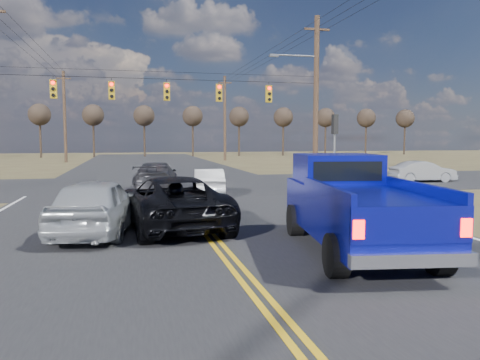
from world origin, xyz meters
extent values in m
plane|color=brown|center=(0.00, 0.00, 0.00)|extent=(160.00, 160.00, 0.00)
cube|color=#28282B|center=(0.00, 10.00, 0.00)|extent=(14.00, 120.00, 0.02)
cube|color=#28282B|center=(0.00, 18.00, 0.00)|extent=(120.00, 12.00, 0.02)
cylinder|color=#473323|center=(9.00, 18.00, 5.00)|extent=(0.32, 0.32, 10.00)
cube|color=#473323|center=(9.00, 18.00, 9.20)|extent=(1.60, 0.12, 0.12)
cylinder|color=black|center=(0.00, 18.00, 6.00)|extent=(18.00, 0.02, 0.02)
cylinder|color=black|center=(0.00, 18.00, 6.40)|extent=(18.00, 0.02, 0.02)
cube|color=#B28C14|center=(-6.00, 18.00, 5.30)|extent=(0.34, 0.24, 1.00)
cylinder|color=#FF0C05|center=(-6.00, 17.86, 5.63)|extent=(0.20, 0.06, 0.20)
cylinder|color=black|center=(-6.00, 17.86, 5.30)|extent=(0.20, 0.06, 0.20)
cylinder|color=black|center=(-6.00, 17.86, 4.97)|extent=(0.20, 0.06, 0.20)
cube|color=black|center=(-6.00, 17.83, 5.74)|extent=(0.24, 0.14, 0.03)
cube|color=#B28C14|center=(-3.00, 18.00, 5.30)|extent=(0.34, 0.24, 1.00)
cylinder|color=#FF0C05|center=(-3.00, 17.86, 5.63)|extent=(0.20, 0.06, 0.20)
cylinder|color=black|center=(-3.00, 17.86, 5.30)|extent=(0.20, 0.06, 0.20)
cylinder|color=black|center=(-3.00, 17.86, 4.97)|extent=(0.20, 0.06, 0.20)
cube|color=black|center=(-3.00, 17.83, 5.74)|extent=(0.24, 0.14, 0.03)
cube|color=#B28C14|center=(0.00, 18.00, 5.30)|extent=(0.34, 0.24, 1.00)
cylinder|color=#FF0C05|center=(0.00, 17.86, 5.63)|extent=(0.20, 0.06, 0.20)
cylinder|color=black|center=(0.00, 17.86, 5.30)|extent=(0.20, 0.06, 0.20)
cylinder|color=black|center=(0.00, 17.86, 4.97)|extent=(0.20, 0.06, 0.20)
cube|color=black|center=(0.00, 17.83, 5.74)|extent=(0.24, 0.14, 0.03)
cube|color=#B28C14|center=(3.00, 18.00, 5.30)|extent=(0.34, 0.24, 1.00)
cylinder|color=#FF0C05|center=(3.00, 17.86, 5.63)|extent=(0.20, 0.06, 0.20)
cylinder|color=black|center=(3.00, 17.86, 5.30)|extent=(0.20, 0.06, 0.20)
cylinder|color=black|center=(3.00, 17.86, 4.97)|extent=(0.20, 0.06, 0.20)
cube|color=black|center=(3.00, 17.83, 5.74)|extent=(0.24, 0.14, 0.03)
cube|color=#B28C14|center=(6.00, 18.00, 5.30)|extent=(0.34, 0.24, 1.00)
cylinder|color=#FF0C05|center=(6.00, 17.86, 5.63)|extent=(0.20, 0.06, 0.20)
cylinder|color=black|center=(6.00, 17.86, 5.30)|extent=(0.20, 0.06, 0.20)
cylinder|color=black|center=(6.00, 17.86, 4.97)|extent=(0.20, 0.06, 0.20)
cube|color=black|center=(6.00, 17.83, 5.74)|extent=(0.24, 0.14, 0.03)
cylinder|color=slate|center=(8.20, 13.50, 1.60)|extent=(0.12, 0.12, 3.20)
cube|color=black|center=(8.20, 13.50, 3.40)|extent=(0.24, 0.34, 1.00)
cylinder|color=slate|center=(7.60, 18.00, 7.60)|extent=(2.80, 0.10, 0.10)
cube|color=slate|center=(6.30, 18.00, 7.55)|extent=(0.55, 0.22, 0.14)
cylinder|color=#473323|center=(-9.00, 46.00, 5.00)|extent=(0.32, 0.32, 10.00)
cube|color=#473323|center=(-9.00, 46.00, 9.20)|extent=(1.60, 0.12, 0.12)
cylinder|color=#473323|center=(9.00, 46.00, 5.00)|extent=(0.32, 0.32, 10.00)
cube|color=#473323|center=(9.00, 46.00, 9.20)|extent=(1.60, 0.12, 0.12)
cylinder|color=black|center=(8.30, 17.00, 9.30)|extent=(0.02, 58.00, 0.02)
cylinder|color=black|center=(9.00, 17.00, 9.30)|extent=(0.02, 58.00, 0.02)
cylinder|color=black|center=(9.70, 17.00, 9.30)|extent=(0.02, 58.00, 0.02)
cylinder|color=#33261C|center=(-14.00, 60.00, 2.75)|extent=(0.28, 0.28, 5.50)
sphere|color=#2D231C|center=(-14.00, 60.00, 5.90)|extent=(3.00, 3.00, 3.00)
cylinder|color=#33261C|center=(-7.00, 60.00, 2.75)|extent=(0.28, 0.28, 5.50)
sphere|color=#2D231C|center=(-7.00, 60.00, 5.90)|extent=(3.00, 3.00, 3.00)
cylinder|color=#33261C|center=(0.00, 60.00, 2.75)|extent=(0.28, 0.28, 5.50)
sphere|color=#2D231C|center=(0.00, 60.00, 5.90)|extent=(3.00, 3.00, 3.00)
cylinder|color=#33261C|center=(7.00, 60.00, 2.75)|extent=(0.28, 0.28, 5.50)
sphere|color=#2D231C|center=(7.00, 60.00, 5.90)|extent=(3.00, 3.00, 3.00)
cylinder|color=#33261C|center=(14.00, 60.00, 2.75)|extent=(0.28, 0.28, 5.50)
sphere|color=#2D231C|center=(14.00, 60.00, 5.90)|extent=(3.00, 3.00, 3.00)
cylinder|color=#33261C|center=(21.00, 60.00, 2.75)|extent=(0.28, 0.28, 5.50)
sphere|color=#2D231C|center=(21.00, 60.00, 5.90)|extent=(3.00, 3.00, 3.00)
cylinder|color=#33261C|center=(28.00, 60.00, 2.75)|extent=(0.28, 0.28, 5.50)
sphere|color=#2D231C|center=(28.00, 60.00, 5.90)|extent=(3.00, 3.00, 3.00)
cylinder|color=#33261C|center=(35.00, 60.00, 2.75)|extent=(0.28, 0.28, 5.50)
sphere|color=#2D231C|center=(35.00, 60.00, 5.90)|extent=(3.00, 3.00, 3.00)
cylinder|color=#33261C|center=(42.00, 60.00, 2.75)|extent=(0.28, 0.28, 5.50)
sphere|color=#2D231C|center=(42.00, 60.00, 5.90)|extent=(3.00, 3.00, 3.00)
cylinder|color=black|center=(1.74, -0.73, 0.44)|extent=(0.47, 0.91, 0.87)
cylinder|color=black|center=(3.79, -1.03, 0.44)|extent=(0.47, 0.91, 0.87)
cylinder|color=black|center=(2.31, 3.15, 0.44)|extent=(0.47, 0.91, 0.87)
cylinder|color=black|center=(4.36, 2.85, 0.44)|extent=(0.47, 0.91, 0.87)
cube|color=#0E139E|center=(3.05, 1.06, 0.98)|extent=(3.02, 6.14, 1.09)
cube|color=#0E139E|center=(3.28, 2.62, 1.88)|extent=(2.27, 2.13, 0.78)
cube|color=black|center=(3.15, 1.73, 1.88)|extent=(1.73, 0.32, 0.49)
cube|color=#0E139E|center=(1.86, 0.08, 1.64)|extent=(0.64, 3.57, 0.22)
cube|color=#0E139E|center=(3.91, -0.23, 1.64)|extent=(0.64, 3.57, 0.22)
cube|color=#0E139E|center=(2.62, -1.83, 1.20)|extent=(2.17, 0.41, 0.65)
cube|color=silver|center=(2.61, -1.91, 0.60)|extent=(2.24, 0.52, 0.24)
cube|color=#FF0C05|center=(1.66, -1.73, 1.14)|extent=(0.20, 0.09, 0.33)
cube|color=#FF0C05|center=(3.56, -2.02, 1.14)|extent=(0.20, 0.09, 0.33)
imported|color=#B0B4B9|center=(-3.05, 4.64, 0.81)|extent=(2.62, 4.99, 1.62)
imported|color=black|center=(-0.89, 5.06, 0.78)|extent=(3.24, 5.91, 1.57)
imported|color=silver|center=(1.49, 12.80, 0.63)|extent=(1.77, 3.94, 1.25)
imported|color=#333338|center=(-0.80, 15.50, 0.72)|extent=(2.70, 5.22, 1.45)
imported|color=#9B9DA3|center=(15.39, 16.35, 0.64)|extent=(1.68, 4.00, 1.28)
camera|label=1|loc=(-2.10, -8.90, 2.70)|focal=35.00mm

